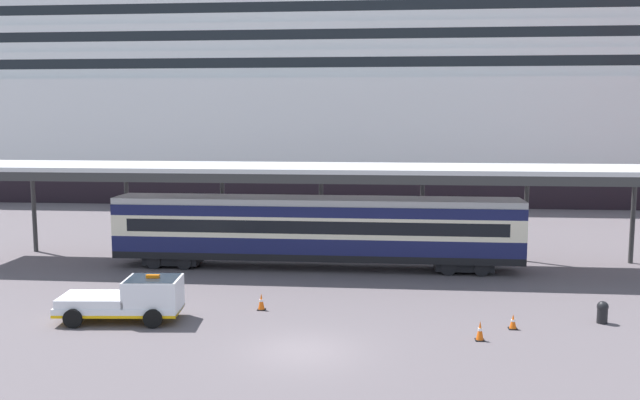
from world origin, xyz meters
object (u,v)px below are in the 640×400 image
Objects in this scene: traffic_cone_near at (480,331)px; traffic_cone_mid at (513,322)px; service_truck at (132,298)px; traffic_cone_far at (261,302)px; train_carriage at (316,229)px; cruise_ship at (350,79)px; quay_bollard at (602,311)px.

traffic_cone_mid is at bearing 45.55° from traffic_cone_near.
service_truck is 6.90× the size of traffic_cone_far.
train_carriage is 29.86× the size of traffic_cone_far.
cruise_ship reaches higher than train_carriage.
traffic_cone_mid is 0.81× the size of traffic_cone_far.
train_carriage is at bearing -89.68° from cruise_ship.
traffic_cone_near is 1.25× the size of traffic_cone_mid.
traffic_cone_mid is 0.65× the size of quay_bollard.
cruise_ship is at bearing 105.06° from quay_bollard.
traffic_cone_mid is at bearing -48.36° from train_carriage.
traffic_cone_near is 1.01× the size of traffic_cone_far.
cruise_ship is 162.81× the size of traffic_cone_far.
train_carriage reaches higher than service_truck.
train_carriage reaches higher than traffic_cone_mid.
quay_bollard reaches higher than traffic_cone_far.
train_carriage is 29.52× the size of traffic_cone_near.
traffic_cone_mid is at bearing -163.26° from quay_bollard.
traffic_cone_far is at bearing 160.27° from traffic_cone_near.
train_carriage is 36.91× the size of traffic_cone_mid.
cruise_ship is 54.64m from traffic_cone_near.
train_carriage is 12.84m from service_truck.
traffic_cone_far is at bearing 21.90° from service_truck.
service_truck is (-6.64, -51.38, -11.87)m from cruise_ship.
quay_bollard is (13.41, -49.83, -12.34)m from cruise_ship.
traffic_cone_near is at bearing -153.20° from quay_bollard.
traffic_cone_mid is at bearing -9.12° from traffic_cone_far.
cruise_ship is 53.06m from quay_bollard.
cruise_ship is at bearing 88.38° from traffic_cone_far.
traffic_cone_near is at bearing -4.83° from service_truck.
quay_bollard is at bearing -2.18° from traffic_cone_far.
service_truck reaches higher than traffic_cone_mid.
traffic_cone_near is 6.15m from quay_bollard.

